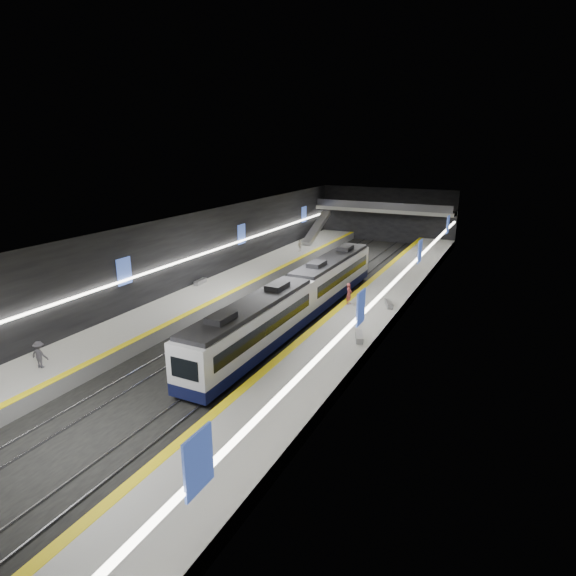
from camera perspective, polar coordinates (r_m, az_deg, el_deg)
The scene contains 24 objects.
ground at distance 42.71m, azimuth -1.03°, elevation -2.87°, with size 70.00×70.00×0.00m, color black.
ceiling at distance 40.69m, azimuth -1.09°, elevation 7.78°, with size 20.00×70.00×0.04m, color beige.
wall_left at distance 46.83m, azimuth -12.02°, elevation 3.65°, with size 0.04×70.00×8.00m, color black.
wall_right at distance 38.14m, azimuth 12.42°, elevation 0.58°, with size 0.04×70.00×8.00m, color black.
wall_back at distance 73.80m, azimuth 11.64°, elevation 8.47°, with size 20.00×0.04×8.00m, color black.
platform_left at distance 46.29m, azimuth -9.31°, elevation -0.86°, with size 5.00×70.00×1.00m, color slate.
tile_surface_left at distance 46.14m, azimuth -9.34°, elevation -0.25°, with size 5.00×70.00×0.02m, color #A6A6A1.
tactile_strip_left at distance 44.94m, azimuth -7.05°, elevation -0.61°, with size 0.60×70.00×0.02m, color yellow.
platform_right at distance 39.87m, azimuth 8.62°, elevation -3.79°, with size 5.00×70.00×1.00m, color slate.
tile_surface_right at distance 39.69m, azimuth 8.65°, elevation -3.10°, with size 5.00×70.00×0.02m, color #A6A6A1.
tactile_strip_right at distance 40.35m, azimuth 5.68°, elevation -2.63°, with size 0.60×70.00×0.02m, color yellow.
rails at distance 42.69m, azimuth -1.03°, elevation -2.80°, with size 6.52×70.00×0.12m.
train at distance 39.76m, azimuth 1.23°, elevation -1.06°, with size 2.69×30.04×3.60m.
ad_posters at distance 42.26m, azimuth -0.44°, elevation 3.29°, with size 19.94×53.50×2.20m.
cove_light_left at distance 46.76m, azimuth -11.81°, elevation 3.39°, with size 0.25×68.60×0.12m, color white.
cove_light_right at distance 38.24m, azimuth 12.11°, elevation 0.33°, with size 0.25×68.60×0.12m, color white.
mezzanine_bridge at distance 71.67m, azimuth 11.25°, elevation 9.09°, with size 20.00×3.00×1.50m.
escalator at distance 67.91m, azimuth 3.42°, elevation 7.13°, with size 1.20×8.00×0.60m, color #99999E.
bench_left_far at distance 48.28m, azimuth -10.35°, elevation 0.73°, with size 0.49×1.75×0.43m, color #99999E.
bench_right_near at distance 34.69m, azimuth 8.41°, elevation -5.75°, with size 0.50×1.79×0.44m, color #99999E.
bench_right_far at distance 41.95m, azimuth 11.87°, elevation -1.87°, with size 0.48×1.73×0.42m, color #99999E.
passenger_right_a at distance 41.78m, azimuth 7.24°, elevation -0.70°, with size 0.67×0.44×1.84m, color #B14242.
passenger_left_a at distance 61.45m, azimuth 1.43°, elevation 5.03°, with size 0.90×0.38×1.54m, color silver.
passenger_left_b at distance 33.74m, azimuth -27.36°, elevation -7.05°, with size 1.12×0.65×1.74m, color #3F3E45.
Camera 1 is at (18.46, -35.67, 14.54)m, focal length 30.00 mm.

